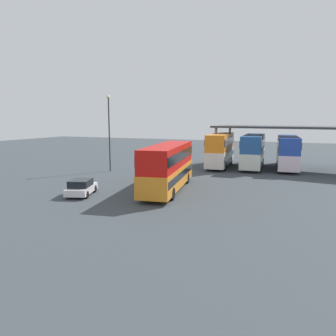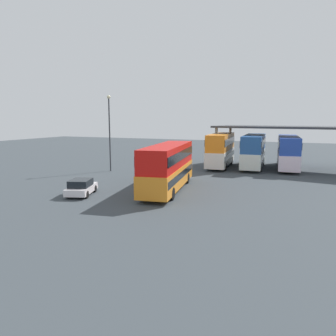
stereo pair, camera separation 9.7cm
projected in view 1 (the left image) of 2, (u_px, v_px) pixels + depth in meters
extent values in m
plane|color=#394045|center=(156.00, 197.00, 26.20)|extent=(140.00, 140.00, 0.00)
cube|color=orange|center=(168.00, 176.00, 28.68)|extent=(4.33, 11.35, 1.78)
cube|color=red|center=(168.00, 156.00, 28.40)|extent=(4.22, 11.12, 1.93)
cube|color=black|center=(168.00, 174.00, 28.65)|extent=(4.29, 10.92, 0.61)
cube|color=black|center=(168.00, 155.00, 28.39)|extent=(4.29, 10.92, 0.77)
cube|color=black|center=(180.00, 165.00, 33.92)|extent=(2.14, 0.45, 1.07)
cube|color=orange|center=(180.00, 157.00, 33.79)|extent=(1.77, 0.37, 0.36)
cylinder|color=black|center=(165.00, 177.00, 32.36)|extent=(0.44, 1.03, 1.00)
cylinder|color=black|center=(187.00, 178.00, 31.84)|extent=(0.44, 1.03, 1.00)
cylinder|color=black|center=(144.00, 192.00, 25.76)|extent=(0.44, 1.03, 1.00)
cylinder|color=black|center=(172.00, 194.00, 25.23)|extent=(0.44, 1.03, 1.00)
cube|color=silver|center=(82.00, 189.00, 26.90)|extent=(2.82, 3.98, 0.55)
cube|color=black|center=(81.00, 183.00, 26.63)|extent=(2.16, 2.40, 0.58)
cylinder|color=black|center=(77.00, 188.00, 28.08)|extent=(0.39, 0.63, 0.60)
cylinder|color=black|center=(95.00, 189.00, 27.98)|extent=(0.39, 0.63, 0.60)
cylinder|color=black|center=(68.00, 194.00, 25.88)|extent=(0.39, 0.63, 0.60)
cylinder|color=black|center=(87.00, 195.00, 25.77)|extent=(0.39, 0.63, 0.60)
cube|color=white|center=(220.00, 157.00, 42.83)|extent=(3.30, 10.33, 1.94)
cube|color=orange|center=(221.00, 142.00, 42.53)|extent=(3.21, 10.12, 2.10)
cube|color=black|center=(220.00, 155.00, 42.80)|extent=(3.30, 9.93, 0.66)
cube|color=black|center=(221.00, 141.00, 42.51)|extent=(3.30, 9.93, 0.84)
cube|color=black|center=(225.00, 151.00, 47.52)|extent=(2.05, 0.28, 1.16)
cube|color=orange|center=(226.00, 145.00, 47.38)|extent=(1.69, 0.23, 0.36)
cylinder|color=black|center=(216.00, 160.00, 46.25)|extent=(0.37, 1.02, 1.00)
cylinder|color=black|center=(231.00, 160.00, 45.60)|extent=(0.37, 1.02, 1.00)
cylinder|color=black|center=(208.00, 166.00, 40.32)|extent=(0.37, 1.02, 1.00)
cylinder|color=black|center=(225.00, 166.00, 39.67)|extent=(0.37, 1.02, 1.00)
cube|color=silver|center=(253.00, 158.00, 41.97)|extent=(3.10, 10.51, 1.88)
cube|color=#225094|center=(254.00, 143.00, 41.67)|extent=(3.02, 10.29, 2.03)
cube|color=black|center=(253.00, 156.00, 41.94)|extent=(3.11, 10.09, 0.64)
cube|color=black|center=(254.00, 142.00, 41.66)|extent=(3.11, 10.09, 0.81)
cube|color=black|center=(256.00, 152.00, 46.72)|extent=(2.07, 0.23, 1.13)
cube|color=orange|center=(256.00, 146.00, 46.58)|extent=(1.71, 0.19, 0.36)
cylinder|color=black|center=(247.00, 160.00, 45.45)|extent=(0.34, 1.02, 1.00)
cylinder|color=black|center=(263.00, 161.00, 44.74)|extent=(0.34, 1.02, 1.00)
cylinder|color=black|center=(241.00, 167.00, 39.44)|extent=(0.34, 1.02, 1.00)
cylinder|color=black|center=(260.00, 168.00, 38.73)|extent=(0.34, 1.02, 1.00)
cube|color=white|center=(287.00, 159.00, 41.05)|extent=(3.34, 10.71, 1.82)
cube|color=#2344A9|center=(288.00, 144.00, 40.76)|extent=(3.25, 10.50, 1.97)
cube|color=black|center=(287.00, 157.00, 41.02)|extent=(3.34, 10.30, 0.62)
cube|color=black|center=(288.00, 143.00, 40.75)|extent=(3.34, 10.30, 0.79)
cube|color=black|center=(286.00, 153.00, 45.92)|extent=(2.05, 0.28, 1.09)
cube|color=orange|center=(286.00, 147.00, 45.79)|extent=(1.69, 0.23, 0.36)
cylinder|color=black|center=(277.00, 161.00, 44.57)|extent=(0.37, 1.02, 1.00)
cylinder|color=black|center=(294.00, 162.00, 43.91)|extent=(0.37, 1.02, 1.00)
cylinder|color=black|center=(278.00, 168.00, 38.41)|extent=(0.37, 1.02, 1.00)
cylinder|color=black|center=(298.00, 169.00, 37.76)|extent=(0.37, 1.02, 1.00)
cube|color=#33353A|center=(294.00, 127.00, 40.28)|extent=(20.78, 9.26, 0.25)
cylinder|color=#9E9B93|center=(229.00, 144.00, 47.74)|extent=(0.36, 0.36, 5.15)
cylinder|color=#9E9B93|center=(216.00, 147.00, 43.14)|extent=(0.36, 0.36, 5.15)
cylinder|color=#33353A|center=(109.00, 135.00, 38.67)|extent=(0.16, 0.16, 8.75)
sphere|color=beige|center=(108.00, 97.00, 37.98)|extent=(0.44, 0.44, 0.44)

